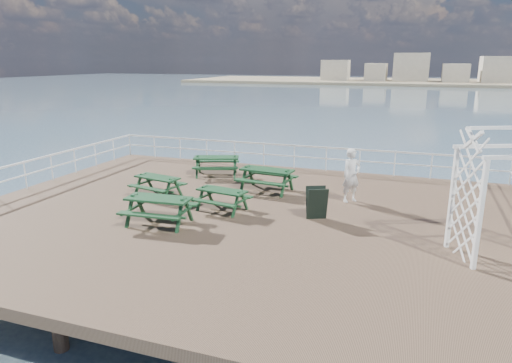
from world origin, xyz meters
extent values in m
cube|color=brown|center=(0.00, 0.00, -0.15)|extent=(18.00, 14.00, 0.30)
plane|color=#465C76|center=(0.00, 40.00, -2.00)|extent=(300.00, 300.00, 0.00)
cube|color=tan|center=(15.00, 135.00, -1.60)|extent=(160.00, 40.00, 0.80)
cube|color=beige|center=(-20.00, 132.00, 1.80)|extent=(8.00, 8.00, 6.00)
cube|color=beige|center=(-8.00, 132.00, 1.30)|extent=(6.00, 8.00, 5.00)
cube|color=beige|center=(2.00, 132.00, 2.80)|extent=(10.00, 8.00, 8.00)
cube|color=beige|center=(14.00, 132.00, 1.30)|extent=(7.00, 8.00, 5.00)
cube|color=beige|center=(25.00, 132.00, 2.30)|extent=(9.00, 8.00, 7.00)
cylinder|color=brown|center=(-7.50, 5.50, -1.35)|extent=(0.36, 0.36, 2.10)
cylinder|color=brown|center=(7.50, 5.50, -1.35)|extent=(0.36, 0.36, 2.10)
cube|color=white|center=(0.00, 6.85, 1.05)|extent=(17.70, 0.07, 0.07)
cube|color=white|center=(0.00, 6.85, 0.55)|extent=(17.70, 0.05, 0.05)
cylinder|color=white|center=(-8.85, 6.85, 0.55)|extent=(0.05, 0.05, 1.10)
cube|color=white|center=(-8.85, 0.00, 1.05)|extent=(0.07, 13.70, 0.07)
cube|color=white|center=(-8.85, 0.00, 0.55)|extent=(0.05, 13.70, 0.05)
cube|color=#163D1D|center=(-2.80, 4.40, 0.79)|extent=(2.05, 1.33, 0.06)
cube|color=#163D1D|center=(-3.01, 5.01, 0.48)|extent=(1.89, 0.88, 0.05)
cube|color=#163D1D|center=(-2.59, 3.80, 0.48)|extent=(1.89, 0.88, 0.05)
cube|color=#163D1D|center=(-3.55, 4.14, 0.46)|extent=(0.59, 1.48, 0.06)
cube|color=#163D1D|center=(-2.05, 4.67, 0.46)|extent=(0.59, 1.48, 0.06)
cube|color=#163D1D|center=(-3.66, 4.44, 0.40)|extent=(0.26, 0.55, 0.93)
cube|color=#163D1D|center=(-3.45, 3.84, 0.40)|extent=(0.26, 0.55, 0.93)
cube|color=#163D1D|center=(-2.15, 4.97, 0.40)|extent=(0.26, 0.55, 0.93)
cube|color=#163D1D|center=(-1.94, 4.37, 0.40)|extent=(0.26, 0.55, 0.93)
cube|color=#163D1D|center=(-2.80, 4.40, 0.27)|extent=(1.63, 0.64, 0.06)
cube|color=#163D1D|center=(-3.56, 0.88, 0.70)|extent=(1.79, 0.98, 0.06)
cube|color=#163D1D|center=(-3.44, 1.43, 0.42)|extent=(1.71, 0.57, 0.05)
cube|color=#163D1D|center=(-3.67, 0.33, 0.42)|extent=(1.71, 0.57, 0.05)
cube|color=#163D1D|center=(-4.25, 1.02, 0.40)|extent=(0.35, 1.35, 0.06)
cube|color=#163D1D|center=(-2.86, 0.74, 0.40)|extent=(0.35, 1.35, 0.06)
cube|color=#163D1D|center=(-4.19, 1.30, 0.36)|extent=(0.17, 0.49, 0.82)
cube|color=#163D1D|center=(-4.30, 0.74, 0.36)|extent=(0.17, 0.49, 0.82)
cube|color=#163D1D|center=(-2.81, 1.02, 0.36)|extent=(0.17, 0.49, 0.82)
cube|color=#163D1D|center=(-2.92, 0.46, 0.36)|extent=(0.17, 0.49, 0.82)
cube|color=#163D1D|center=(-3.56, 0.88, 0.24)|extent=(1.49, 0.37, 0.06)
cube|color=#163D1D|center=(0.00, 2.84, 0.81)|extent=(2.05, 0.96, 0.07)
cube|color=#163D1D|center=(0.06, 3.50, 0.50)|extent=(2.00, 0.47, 0.06)
cube|color=#163D1D|center=(-0.07, 2.18, 0.50)|extent=(2.00, 0.47, 0.06)
cube|color=#163D1D|center=(-0.82, 2.92, 0.47)|extent=(0.25, 1.60, 0.07)
cube|color=#163D1D|center=(0.82, 2.76, 0.47)|extent=(0.25, 1.60, 0.07)
cube|color=#163D1D|center=(-0.79, 3.25, 0.42)|extent=(0.14, 0.57, 0.96)
cube|color=#163D1D|center=(-0.86, 2.59, 0.42)|extent=(0.14, 0.57, 0.96)
cube|color=#163D1D|center=(0.85, 3.09, 0.42)|extent=(0.14, 0.57, 0.96)
cube|color=#163D1D|center=(0.79, 2.43, 0.42)|extent=(0.14, 0.57, 0.96)
cube|color=#163D1D|center=(0.00, 2.84, 0.28)|extent=(1.76, 0.26, 0.07)
cube|color=#163D1D|center=(-1.93, -1.70, 0.80)|extent=(2.00, 0.90, 0.07)
cube|color=#163D1D|center=(-1.98, -1.05, 0.49)|extent=(1.97, 0.41, 0.05)
cube|color=#163D1D|center=(-1.89, -2.34, 0.49)|extent=(1.97, 0.41, 0.05)
cube|color=#163D1D|center=(-2.75, -1.75, 0.47)|extent=(0.20, 1.58, 0.07)
cube|color=#163D1D|center=(-1.12, -1.64, 0.47)|extent=(0.20, 1.58, 0.07)
cube|color=#163D1D|center=(-2.77, -1.43, 0.41)|extent=(0.13, 0.57, 0.95)
cube|color=#163D1D|center=(-2.72, -2.08, 0.41)|extent=(0.13, 0.57, 0.95)
cube|color=#163D1D|center=(-1.15, -1.31, 0.41)|extent=(0.13, 0.57, 0.95)
cube|color=#163D1D|center=(-1.10, -1.96, 0.41)|extent=(0.13, 0.57, 0.95)
cube|color=#163D1D|center=(-1.93, -1.70, 0.27)|extent=(1.74, 0.21, 0.07)
cube|color=#163D1D|center=(-0.67, 0.15, 0.68)|extent=(1.73, 0.90, 0.05)
cube|color=#163D1D|center=(-0.58, 0.69, 0.41)|extent=(1.66, 0.49, 0.05)
cube|color=#163D1D|center=(-0.76, -0.40, 0.41)|extent=(1.66, 0.49, 0.05)
cube|color=#163D1D|center=(-1.35, 0.26, 0.39)|extent=(0.28, 1.32, 0.05)
cube|color=#163D1D|center=(0.01, 0.04, 0.39)|extent=(0.28, 1.32, 0.05)
cube|color=#163D1D|center=(-1.31, 0.53, 0.35)|extent=(0.15, 0.48, 0.80)
cube|color=#163D1D|center=(-1.39, -0.02, 0.35)|extent=(0.15, 0.48, 0.80)
cube|color=#163D1D|center=(0.05, 0.31, 0.35)|extent=(0.15, 0.48, 0.80)
cube|color=#163D1D|center=(-0.04, -0.24, 0.35)|extent=(0.15, 0.48, 0.80)
cube|color=#163D1D|center=(-0.67, 0.15, 0.23)|extent=(1.46, 0.31, 0.05)
cube|color=white|center=(6.75, -1.89, 1.34)|extent=(0.13, 0.13, 2.67)
cube|color=white|center=(6.21, -0.67, 1.34)|extent=(0.13, 0.13, 2.67)
cube|color=white|center=(7.33, -0.18, 2.72)|extent=(2.48, 1.15, 0.09)
cube|color=black|center=(2.50, 0.27, 0.50)|extent=(0.68, 0.50, 1.04)
cube|color=black|center=(2.41, 0.46, 0.50)|extent=(0.68, 0.50, 1.04)
imported|color=silver|center=(3.19, 2.56, 0.94)|extent=(0.81, 0.80, 1.89)
camera|label=1|loc=(5.20, -13.03, 4.83)|focal=32.00mm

